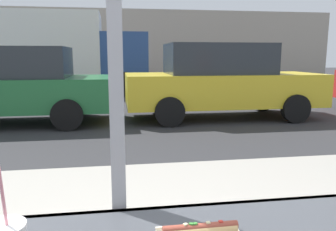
% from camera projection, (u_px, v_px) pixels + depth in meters
% --- Properties ---
extents(ground_plane, '(60.00, 60.00, 0.00)m').
position_uv_depth(ground_plane, '(117.00, 111.00, 9.11)').
color(ground_plane, '#2D2D30').
extents(sidewalk_strip, '(16.00, 2.80, 0.13)m').
position_uv_depth(sidewalk_strip, '(120.00, 225.00, 2.87)').
color(sidewalk_strip, '#9E998E').
rests_on(sidewalk_strip, ground).
extents(building_facade_far, '(28.00, 1.20, 4.26)m').
position_uv_depth(building_facade_far, '(115.00, 45.00, 20.87)').
color(building_facade_far, '#A89E8E').
rests_on(building_facade_far, ground).
extents(parked_car_green, '(4.44, 2.00, 1.67)m').
position_uv_depth(parked_car_green, '(9.00, 85.00, 7.30)').
color(parked_car_green, '#236B38').
rests_on(parked_car_green, ground).
extents(parked_car_yellow, '(4.60, 1.90, 1.76)m').
position_uv_depth(parked_car_yellow, '(221.00, 81.00, 8.01)').
color(parked_car_yellow, gold).
rests_on(parked_car_yellow, ground).
extents(box_truck, '(6.24, 2.44, 3.08)m').
position_uv_depth(box_truck, '(60.00, 51.00, 12.84)').
color(box_truck, silver).
rests_on(box_truck, ground).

